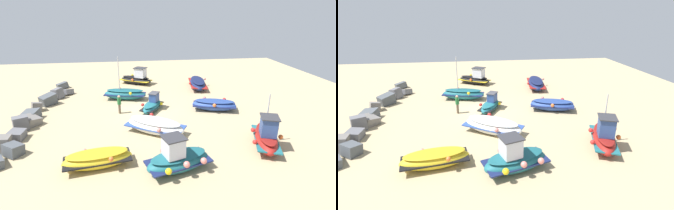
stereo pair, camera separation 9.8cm
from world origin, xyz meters
The scene contains 12 objects.
ground_plane centered at (0.00, 0.00, 0.00)m, with size 45.52×45.52×0.00m, color tan.
fishing_boat_0 centered at (-0.61, -5.89, 0.49)m, with size 2.57×4.08×0.93m.
fishing_boat_1 centered at (6.28, -6.10, 0.51)m, with size 4.71×2.28×1.00m.
fishing_boat_2 centered at (3.33, 1.83, 0.55)m, with size 2.21×4.25×4.16m.
fishing_boat_3 centered at (-4.37, -0.39, 0.55)m, with size 3.77×4.58×1.11m.
fishing_boat_4 centered at (-7.31, -7.24, 0.72)m, with size 4.16×2.61×3.41m.
fishing_boat_5 centered at (8.74, 0.57, 0.65)m, with size 3.13×4.02×1.99m.
fishing_boat_6 centered at (0.08, -0.56, 0.48)m, with size 3.25×2.41×1.51m.
fishing_boat_7 centered at (-9.11, -1.22, 0.67)m, with size 2.67×4.02×2.11m.
fishing_boat_8 centered at (-8.23, 3.17, 0.51)m, with size 2.03×4.03×0.99m.
person_walking centered at (-0.27, 2.24, 0.92)m, with size 0.32×0.32×1.60m.
breakwater_rocks centered at (-0.70, 8.89, 0.39)m, with size 16.87×2.90×1.30m.
Camera 1 is at (-21.42, 1.01, 8.45)m, focal length 28.28 mm.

